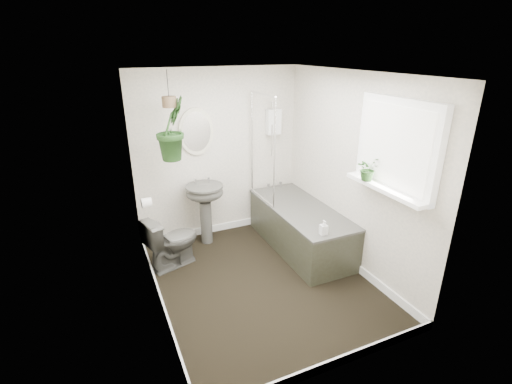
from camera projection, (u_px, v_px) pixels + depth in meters
name	position (u px, v px, depth m)	size (l,w,h in m)	color
floor	(261.00, 281.00, 4.31)	(2.30, 2.80, 0.02)	black
ceiling	(263.00, 72.00, 3.46)	(2.30, 2.80, 0.02)	white
wall_back	(219.00, 154.00, 5.08)	(2.30, 0.02, 2.30)	silver
wall_front	(344.00, 251.00, 2.68)	(2.30, 0.02, 2.30)	silver
wall_left	(149.00, 206.00, 3.44)	(0.02, 2.80, 2.30)	silver
wall_right	(352.00, 173.00, 4.32)	(0.02, 2.80, 2.30)	silver
skirting	(261.00, 277.00, 4.28)	(2.30, 2.80, 0.10)	white
bathtub	(300.00, 227.00, 4.93)	(0.72, 1.72, 0.58)	#42413C
bath_screen	(263.00, 149.00, 4.85)	(0.04, 0.72, 1.40)	silver
shower_box	(273.00, 122.00, 5.18)	(0.20, 0.10, 0.35)	white
oval_mirror	(196.00, 132.00, 4.80)	(0.46, 0.03, 0.62)	beige
wall_sconce	(166.00, 143.00, 4.68)	(0.04, 0.04, 0.22)	black
toilet_roll_holder	(147.00, 203.00, 4.15)	(0.11, 0.11, 0.11)	white
window_recess	(397.00, 146.00, 3.52)	(0.08, 1.00, 0.90)	white
window_sill	(386.00, 188.00, 3.64)	(0.18, 1.00, 0.04)	white
window_blinds	(393.00, 147.00, 3.50)	(0.01, 0.86, 0.76)	white
toilet	(172.00, 241.00, 4.50)	(0.37, 0.65, 0.66)	#42413C
pedestal_sink	(206.00, 214.00, 5.00)	(0.49, 0.42, 0.84)	#42413C
sill_plant	(368.00, 169.00, 3.77)	(0.22, 0.19, 0.25)	black
hanging_plant	(171.00, 129.00, 4.25)	(0.40, 0.32, 0.73)	black
soap_bottle	(324.00, 227.00, 4.10)	(0.08, 0.08, 0.17)	black
hanging_pot	(169.00, 102.00, 4.14)	(0.16, 0.16, 0.12)	#4F3C28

